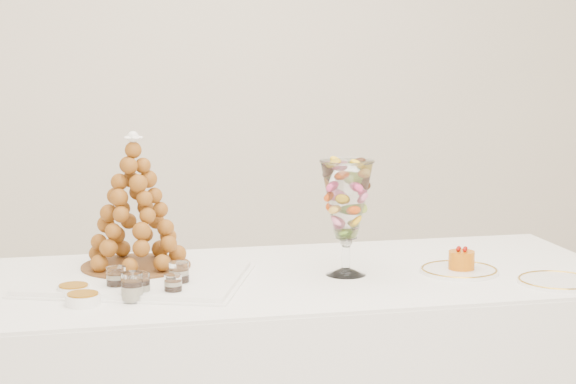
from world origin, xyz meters
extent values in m
cube|color=silver|center=(0.00, 2.00, 1.40)|extent=(4.50, 0.04, 2.80)
cube|color=white|center=(-0.03, 0.12, 0.76)|extent=(2.02, 0.83, 0.01)
cube|color=white|center=(-0.41, 0.13, 0.78)|extent=(0.68, 0.59, 0.02)
cylinder|color=white|center=(0.18, 0.09, 0.78)|extent=(0.12, 0.12, 0.02)
cylinder|color=white|center=(0.18, 0.09, 0.83)|extent=(0.02, 0.02, 0.08)
sphere|color=white|center=(0.18, 0.09, 0.87)|extent=(0.04, 0.04, 0.04)
cylinder|color=white|center=(0.51, 0.05, 0.77)|extent=(0.23, 0.23, 0.01)
cylinder|color=white|center=(0.73, -0.12, 0.77)|extent=(0.22, 0.22, 0.01)
cylinder|color=white|center=(-0.47, 0.03, 0.80)|extent=(0.06, 0.06, 0.07)
cylinder|color=white|center=(-0.41, -0.04, 0.80)|extent=(0.06, 0.06, 0.07)
cylinder|color=white|center=(-0.30, 0.03, 0.81)|extent=(0.07, 0.07, 0.07)
cylinder|color=white|center=(-0.44, -0.08, 0.81)|extent=(0.06, 0.06, 0.08)
cylinder|color=white|center=(-0.33, -0.06, 0.80)|extent=(0.06, 0.06, 0.06)
cylinder|color=white|center=(-0.58, 0.01, 0.78)|extent=(0.09, 0.09, 0.03)
cylinder|color=white|center=(-0.56, -0.08, 0.78)|extent=(0.09, 0.09, 0.03)
cylinder|color=brown|center=(-0.41, 0.23, 0.79)|extent=(0.32, 0.32, 0.01)
cone|color=brown|center=(-0.41, 0.23, 0.98)|extent=(0.33, 0.33, 0.38)
sphere|color=white|center=(-0.41, 0.23, 1.16)|extent=(0.04, 0.04, 0.04)
cylinder|color=#C76109|center=(0.52, 0.05, 0.81)|extent=(0.08, 0.08, 0.05)
sphere|color=#880C04|center=(0.53, 0.05, 0.84)|extent=(0.01, 0.01, 0.01)
sphere|color=#880C04|center=(0.51, 0.06, 0.84)|extent=(0.01, 0.01, 0.01)
sphere|color=#880C04|center=(0.50, 0.05, 0.84)|extent=(0.01, 0.01, 0.01)
sphere|color=#880C04|center=(0.52, 0.04, 0.84)|extent=(0.01, 0.01, 0.01)
camera|label=1|loc=(-0.53, -2.52, 1.43)|focal=60.00mm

